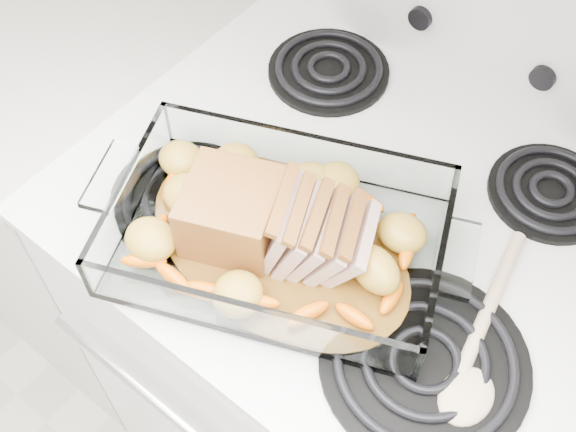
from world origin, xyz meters
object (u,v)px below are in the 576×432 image
Objects in this scene: baking_dish at (278,238)px; counter_left at (106,173)px; electric_range at (348,340)px; pork_roast at (264,215)px.

counter_left is at bearing 144.23° from baking_dish.
electric_range is 0.54m from pork_roast.
electric_range reaches higher than pork_roast.
pork_roast is at bearing -114.52° from electric_range.
electric_range is at bearing 50.71° from baking_dish.
electric_range is 2.73× the size of baking_dish.
pork_roast is at bearing -13.59° from counter_left.
electric_range is 1.20× the size of counter_left.
counter_left is (-0.67, -0.00, -0.02)m from electric_range.
counter_left is 2.28× the size of baking_dish.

